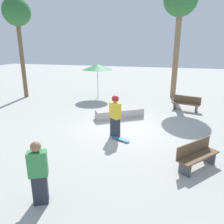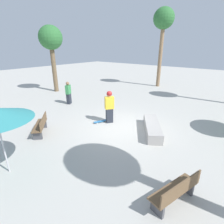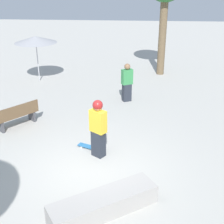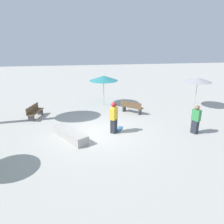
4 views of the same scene
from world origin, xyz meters
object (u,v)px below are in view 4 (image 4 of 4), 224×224
at_px(skater_main, 114,117).
at_px(shade_umbrella_teal, 104,78).
at_px(skateboard, 119,129).
at_px(bench_near, 35,112).
at_px(bench_far, 132,107).
at_px(shade_umbrella_grey, 198,80).
at_px(concrete_ledge, 70,134).
at_px(bystander_watching, 196,119).

distance_m(skater_main, shade_umbrella_teal, 5.45).
bearing_deg(shade_umbrella_teal, skateboard, 4.08).
xyz_separation_m(skater_main, skateboard, (-0.33, 0.38, -0.91)).
bearing_deg(skateboard, skater_main, 154.60).
bearing_deg(skateboard, bench_near, 85.60).
distance_m(skateboard, bench_near, 5.90).
bearing_deg(bench_far, shade_umbrella_grey, 48.18).
bearing_deg(concrete_ledge, bench_far, 130.03).
bearing_deg(bystander_watching, bench_near, -139.34).
relative_size(bench_near, bench_far, 1.10).
distance_m(bench_far, bystander_watching, 4.71).
bearing_deg(shade_umbrella_grey, bench_near, -86.39).
bearing_deg(bystander_watching, skateboard, -131.50).
bearing_deg(bench_far, bystander_watching, -14.03).
distance_m(bench_near, shade_umbrella_grey, 11.86).
height_order(shade_umbrella_teal, shade_umbrella_grey, shade_umbrella_teal).
bearing_deg(shade_umbrella_grey, bystander_watching, -28.03).
xyz_separation_m(skater_main, shade_umbrella_grey, (-3.81, 6.88, 1.13)).
bearing_deg(shade_umbrella_grey, skater_main, -61.01).
height_order(skateboard, bystander_watching, bystander_watching).
height_order(bench_far, bystander_watching, bystander_watching).
xyz_separation_m(bench_near, shade_umbrella_grey, (-0.74, 11.72, 1.67)).
height_order(shade_umbrella_teal, bystander_watching, shade_umbrella_teal).
bearing_deg(skater_main, shade_umbrella_grey, -25.26).
relative_size(skater_main, bystander_watching, 1.09).
bearing_deg(bystander_watching, shade_umbrella_grey, 124.73).
bearing_deg(concrete_ledge, shade_umbrella_teal, 156.87).
xyz_separation_m(skateboard, shade_umbrella_grey, (-3.48, 6.50, 2.04)).
bearing_deg(shade_umbrella_grey, shade_umbrella_teal, -102.52).
bearing_deg(shade_umbrella_teal, bench_far, 37.72).
bearing_deg(skateboard, concrete_ledge, 127.73).
relative_size(concrete_ledge, shade_umbrella_grey, 1.11).
distance_m(concrete_ledge, bystander_watching, 6.93).
xyz_separation_m(skater_main, bench_near, (-3.07, -4.84, -0.54)).
height_order(concrete_ledge, bench_far, bench_far).
bearing_deg(concrete_ledge, bench_near, -145.08).
height_order(bench_near, bystander_watching, bystander_watching).
bearing_deg(skateboard, shade_umbrella_grey, -38.53).
relative_size(shade_umbrella_grey, bystander_watching, 1.37).
distance_m(skater_main, concrete_ledge, 2.56).
bearing_deg(bench_near, concrete_ledge, 51.45).
xyz_separation_m(concrete_ledge, bench_far, (-3.50, 4.16, 0.19)).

